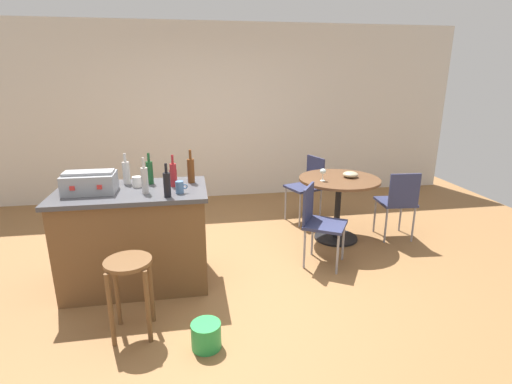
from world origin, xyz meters
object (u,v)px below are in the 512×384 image
(wooden_stool, at_px, (130,279))
(bottle_4, at_px, (150,172))
(kitchen_island, at_px, (136,237))
(dining_table, at_px, (339,193))
(bottle_2, at_px, (173,176))
(serving_bowl, at_px, (350,174))
(bottle_1, at_px, (167,184))
(bottle_6, at_px, (145,180))
(cup_1, at_px, (180,187))
(plastic_bucket, at_px, (206,335))
(toolbox, at_px, (90,182))
(folding_chair_far, at_px, (398,200))
(bottle_5, at_px, (126,172))
(cup_0, at_px, (137,182))
(folding_chair_near, at_px, (319,219))
(bottle_3, at_px, (191,170))
(wine_glass, at_px, (323,172))
(folding_chair_left, at_px, (308,183))
(bottle_0, at_px, (173,174))

(wooden_stool, bearing_deg, bottle_4, 83.81)
(kitchen_island, height_order, dining_table, kitchen_island)
(bottle_2, xyz_separation_m, serving_bowl, (2.03, 0.55, -0.21))
(wooden_stool, relative_size, bottle_1, 2.14)
(bottle_6, bearing_deg, bottle_1, -36.09)
(bottle_1, height_order, cup_1, bottle_1)
(dining_table, xyz_separation_m, bottle_2, (-1.89, -0.54, 0.43))
(kitchen_island, bearing_deg, bottle_2, 19.55)
(kitchen_island, distance_m, plastic_bucket, 1.27)
(bottle_1, height_order, plastic_bucket, bottle_1)
(toolbox, distance_m, bottle_6, 0.49)
(dining_table, relative_size, folding_chair_far, 1.11)
(bottle_4, xyz_separation_m, bottle_5, (-0.22, 0.03, -0.00))
(dining_table, relative_size, bottle_1, 3.24)
(wooden_stool, relative_size, cup_0, 5.01)
(bottle_1, height_order, bottle_2, bottle_1)
(folding_chair_near, distance_m, bottle_4, 1.76)
(kitchen_island, bearing_deg, wooden_stool, -86.28)
(bottle_3, relative_size, bottle_4, 1.08)
(wine_glass, bearing_deg, bottle_4, -167.61)
(folding_chair_far, xyz_separation_m, folding_chair_left, (-0.88, 0.81, 0.02))
(bottle_0, bearing_deg, wooden_stool, -111.47)
(kitchen_island, bearing_deg, bottle_6, -43.21)
(plastic_bucket, bearing_deg, bottle_0, 100.99)
(wine_glass, bearing_deg, wooden_stool, -144.97)
(bottle_3, distance_m, wine_glass, 1.56)
(kitchen_island, distance_m, bottle_0, 0.70)
(bottle_0, xyz_separation_m, cup_0, (-0.33, 0.05, -0.07))
(dining_table, distance_m, folding_chair_near, 0.72)
(kitchen_island, distance_m, folding_chair_far, 3.02)
(serving_bowl, distance_m, plastic_bucket, 2.61)
(kitchen_island, height_order, folding_chair_left, kitchen_island)
(bottle_0, height_order, bottle_4, bottle_0)
(folding_chair_left, bearing_deg, bottle_1, -137.12)
(bottle_5, distance_m, cup_0, 0.18)
(bottle_0, xyz_separation_m, bottle_1, (-0.04, -0.32, -0.00))
(bottle_0, relative_size, bottle_5, 1.02)
(bottle_2, bearing_deg, toolbox, -166.93)
(cup_0, xyz_separation_m, wine_glass, (1.98, 0.50, -0.11))
(plastic_bucket, bearing_deg, cup_1, 100.03)
(folding_chair_far, bearing_deg, bottle_2, -171.02)
(folding_chair_near, bearing_deg, folding_chair_far, 21.34)
(kitchen_island, distance_m, bottle_3, 0.82)
(kitchen_island, height_order, cup_0, cup_0)
(bottle_2, bearing_deg, bottle_4, 167.70)
(toolbox, relative_size, wine_glass, 3.04)
(bottle_5, distance_m, cup_1, 0.64)
(kitchen_island, relative_size, cup_0, 10.79)
(kitchen_island, xyz_separation_m, cup_1, (0.44, -0.18, 0.52))
(folding_chair_near, relative_size, bottle_0, 2.84)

